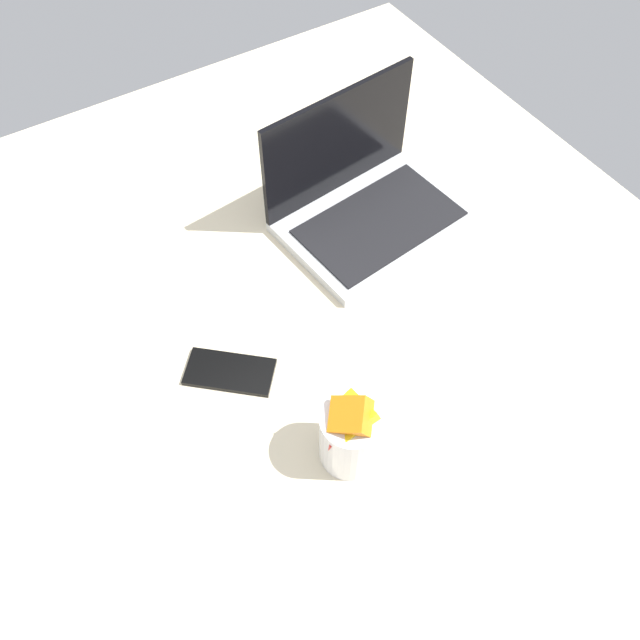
{
  "coord_description": "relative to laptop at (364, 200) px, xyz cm",
  "views": [
    {
      "loc": [
        -11.7,
        -59.76,
        108.56
      ],
      "look_at": [
        19.78,
        -9.18,
        24.0
      ],
      "focal_mm": 36.73,
      "sensor_mm": 36.0,
      "label": 1
    }
  ],
  "objects": [
    {
      "name": "snack_cup",
      "position": [
        -28.77,
        -38.75,
        1.87
      ],
      "size": [
        9.0,
        9.23,
        14.86
      ],
      "color": "silver",
      "rests_on": "bed_mattress"
    },
    {
      "name": "cell_phone",
      "position": [
        -37.49,
        -17.39,
        -4.01
      ],
      "size": [
        15.01,
        14.34,
        0.8
      ],
      "primitive_type": "cube",
      "rotation": [
        0.0,
        0.0,
        3.99
      ],
      "color": "black",
      "rests_on": "bed_mattress"
    },
    {
      "name": "laptop",
      "position": [
        0.0,
        0.0,
        0.0
      ],
      "size": [
        35.33,
        26.49,
        23.0
      ],
      "rotation": [
        0.0,
        0.0,
        0.11
      ],
      "color": "#B7BABC",
      "rests_on": "bed_mattress"
    },
    {
      "name": "bed_mattress",
      "position": [
        -41.74,
        -10.57,
        -13.41
      ],
      "size": [
        180.0,
        140.0,
        18.0
      ],
      "primitive_type": "cube",
      "color": "beige",
      "rests_on": "ground"
    }
  ]
}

